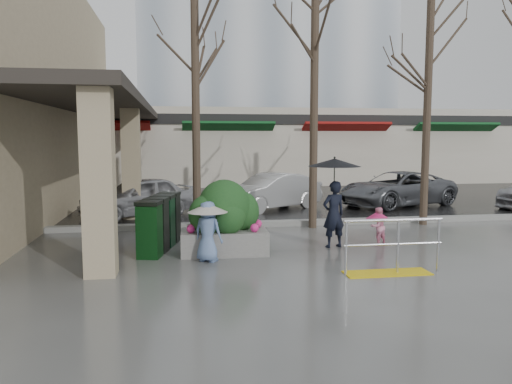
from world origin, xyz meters
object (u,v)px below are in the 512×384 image
object	(u,v)px
planter	(225,218)
child_blue	(208,225)
handrail	(391,253)
tree_mideast	(429,53)
car_b	(271,192)
child_pink	(378,223)
woman	(334,191)
tree_west	(195,37)
tree_midwest	(315,35)
car_c	(397,189)
news_boxes	(160,223)
car_a	(138,197)

from	to	relation	value
planter	child_blue	bearing A→B (deg)	-121.73
handrail	planter	distance (m)	3.56
tree_mideast	car_b	xyz separation A→B (m)	(-3.79, 3.62, -4.23)
child_blue	planter	world-z (taller)	planter
child_pink	planter	xyz separation A→B (m)	(-3.60, -0.27, 0.24)
woman	tree_west	bearing A→B (deg)	-53.33
woman	child_pink	bearing A→B (deg)	168.65
tree_west	child_blue	world-z (taller)	tree_west
tree_midwest	car_b	world-z (taller)	tree_midwest
car_c	tree_mideast	bearing A→B (deg)	-34.40
tree_mideast	child_blue	bearing A→B (deg)	-152.23
handrail	tree_midwest	size ratio (longest dim) A/B	0.27
tree_west	car_c	world-z (taller)	tree_west
tree_mideast	news_boxes	world-z (taller)	tree_mideast
planter	car_b	xyz separation A→B (m)	(2.23, 6.35, -0.14)
handrail	tree_midwest	world-z (taller)	tree_midwest
car_c	tree_midwest	bearing A→B (deg)	-68.69
tree_west	car_a	size ratio (longest dim) A/B	1.84
news_boxes	car_a	distance (m)	4.91
handrail	tree_west	xyz separation A→B (m)	(-3.36, 4.80, 4.71)
child_blue	car_a	world-z (taller)	car_a
tree_midwest	tree_mideast	world-z (taller)	tree_midwest
handrail	news_boxes	distance (m)	5.08
tree_midwest	news_boxes	xyz separation A→B (m)	(-4.11, -2.06, -4.64)
woman	news_boxes	xyz separation A→B (m)	(-3.91, 0.44, -0.70)
planter	car_c	xyz separation A→B (m)	(6.95, 6.54, -0.14)
woman	car_c	size ratio (longest dim) A/B	0.46
car_a	car_c	distance (m)	9.23
child_blue	planter	size ratio (longest dim) A/B	0.66
handrail	tree_midwest	xyz separation A→B (m)	(-0.16, 4.80, 4.86)
tree_mideast	woman	distance (m)	5.58
child_pink	car_c	size ratio (longest dim) A/B	0.20
child_pink	planter	world-z (taller)	planter
child_blue	news_boxes	world-z (taller)	child_blue
tree_midwest	tree_mideast	bearing A→B (deg)	-0.00
car_c	child_blue	bearing A→B (deg)	-66.33
child_pink	car_a	size ratio (longest dim) A/B	0.24
handrail	child_blue	bearing A→B (deg)	156.54
handrail	tree_west	world-z (taller)	tree_west
tree_west	tree_midwest	xyz separation A→B (m)	(3.20, 0.00, 0.15)
tree_mideast	child_pink	bearing A→B (deg)	-134.52
handrail	planter	world-z (taller)	planter
child_blue	woman	bearing A→B (deg)	-129.47
woman	planter	world-z (taller)	woman
car_a	car_b	distance (m)	4.53
child_blue	tree_west	bearing A→B (deg)	-54.79
news_boxes	car_c	bearing A→B (deg)	48.64
tree_mideast	news_boxes	distance (m)	8.79
handrail	tree_west	bearing A→B (deg)	124.99
tree_mideast	tree_west	bearing A→B (deg)	-180.00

